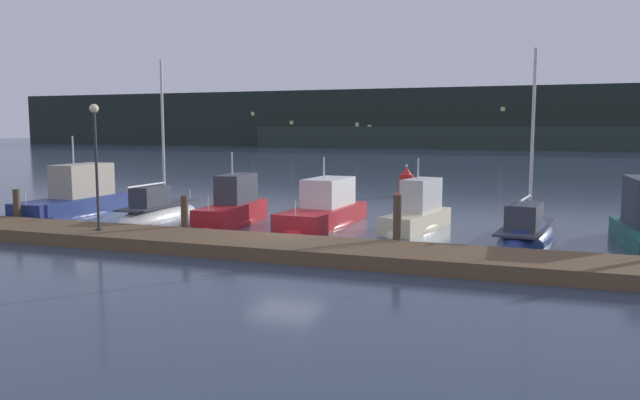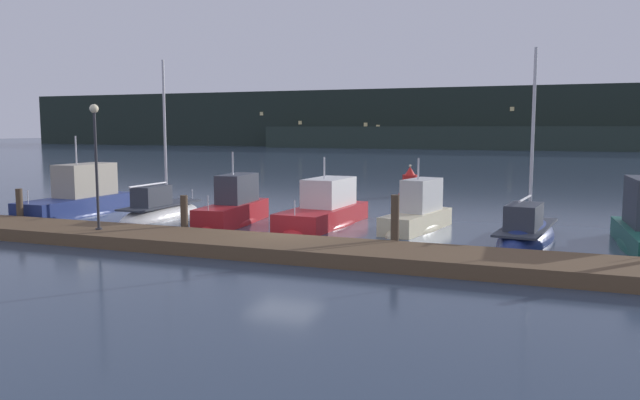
{
  "view_description": "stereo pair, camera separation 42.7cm",
  "coord_description": "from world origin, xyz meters",
  "views": [
    {
      "loc": [
        8.68,
        -20.39,
        4.14
      ],
      "look_at": [
        0.0,
        3.61,
        1.2
      ],
      "focal_mm": 35.0,
      "sensor_mm": 36.0,
      "label": 1
    },
    {
      "loc": [
        9.08,
        -20.24,
        4.14
      ],
      "look_at": [
        0.0,
        3.61,
        1.2
      ],
      "focal_mm": 35.0,
      "sensor_mm": 36.0,
      "label": 2
    }
  ],
  "objects": [
    {
      "name": "mooring_pile_0",
      "position": [
        -12.31,
        -0.14,
        0.79
      ],
      "size": [
        0.28,
        0.28,
        1.58
      ],
      "primitive_type": "cylinder",
      "color": "#4C3D2D",
      "rests_on": "ground"
    },
    {
      "name": "motorboat_berth_5",
      "position": [
        3.83,
        4.75,
        0.34
      ],
      "size": [
        2.43,
        5.15,
        3.6
      ],
      "color": "beige",
      "rests_on": "ground"
    },
    {
      "name": "ground_plane",
      "position": [
        0.0,
        0.0,
        0.0
      ],
      "size": [
        400.0,
        400.0,
        0.0
      ],
      "primitive_type": "plane",
      "color": "#2D3D51"
    },
    {
      "name": "motorboat_berth_3",
      "position": [
        -4.03,
        3.56,
        0.39
      ],
      "size": [
        2.03,
        5.64,
        3.73
      ],
      "color": "red",
      "rests_on": "ground"
    },
    {
      "name": "motorboat_berth_4",
      "position": [
        -0.22,
        4.68,
        0.37
      ],
      "size": [
        2.57,
        6.54,
        3.44
      ],
      "color": "red",
      "rests_on": "ground"
    },
    {
      "name": "dock_lamppost",
      "position": [
        -6.53,
        -2.04,
        3.45
      ],
      "size": [
        0.32,
        0.32,
        4.55
      ],
      "color": "#2D2D33",
      "rests_on": "dock"
    },
    {
      "name": "dock",
      "position": [
        0.0,
        -1.79,
        0.23
      ],
      "size": [
        34.33,
        2.8,
        0.45
      ],
      "primitive_type": "cube",
      "color": "brown",
      "rests_on": "ground"
    },
    {
      "name": "motorboat_berth_1",
      "position": [
        -12.34,
        3.38,
        0.48
      ],
      "size": [
        2.15,
        6.82,
        4.32
      ],
      "color": "navy",
      "rests_on": "ground"
    },
    {
      "name": "mooring_pile_1",
      "position": [
        -4.1,
        -0.14,
        0.81
      ],
      "size": [
        0.28,
        0.28,
        1.61
      ],
      "primitive_type": "cylinder",
      "color": "#4C3D2D",
      "rests_on": "ground"
    },
    {
      "name": "hillside_backdrop",
      "position": [
        2.6,
        116.16,
        5.77
      ],
      "size": [
        240.0,
        23.0,
        12.5
      ],
      "color": "#1E2823",
      "rests_on": "ground"
    },
    {
      "name": "mooring_pile_2",
      "position": [
        4.1,
        -0.14,
        0.97
      ],
      "size": [
        0.28,
        0.28,
        1.94
      ],
      "primitive_type": "cylinder",
      "color": "#4C3D2D",
      "rests_on": "ground"
    },
    {
      "name": "sailboat_berth_2",
      "position": [
        -8.09,
        3.96,
        0.17
      ],
      "size": [
        1.71,
        5.72,
        7.94
      ],
      "color": "white",
      "rests_on": "ground"
    },
    {
      "name": "channel_buoy",
      "position": [
        0.74,
        17.08,
        0.73
      ],
      "size": [
        1.37,
        1.37,
        1.95
      ],
      "color": "red",
      "rests_on": "ground"
    },
    {
      "name": "sailboat_berth_6",
      "position": [
        8.13,
        3.71,
        0.13
      ],
      "size": [
        2.54,
        6.41,
        7.84
      ],
      "color": "navy",
      "rests_on": "ground"
    }
  ]
}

